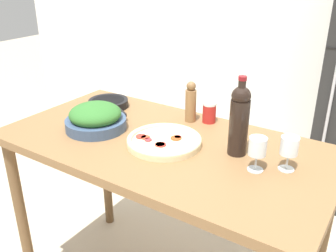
# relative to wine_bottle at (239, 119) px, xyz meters

# --- Properties ---
(wall_back) EXTENTS (6.40, 0.08, 2.60)m
(wall_back) POSITION_rel_wine_bottle_xyz_m (-0.32, 1.85, 0.20)
(wall_back) COLOR silver
(wall_back) RESTS_ON ground_plane
(prep_counter) EXTENTS (1.48, 0.77, 0.94)m
(prep_counter) POSITION_rel_wine_bottle_xyz_m (-0.32, -0.08, -0.27)
(prep_counter) COLOR brown
(prep_counter) RESTS_ON ground_plane
(wine_bottle) EXTENTS (0.08, 0.08, 0.33)m
(wine_bottle) POSITION_rel_wine_bottle_xyz_m (0.00, 0.00, 0.00)
(wine_bottle) COLOR black
(wine_bottle) RESTS_ON prep_counter
(wine_glass_near) EXTENTS (0.07, 0.07, 0.14)m
(wine_glass_near) POSITION_rel_wine_bottle_xyz_m (0.12, -0.09, -0.06)
(wine_glass_near) COLOR silver
(wine_glass_near) RESTS_ON prep_counter
(wine_glass_far) EXTENTS (0.07, 0.07, 0.14)m
(wine_glass_far) POSITION_rel_wine_bottle_xyz_m (0.21, -0.02, -0.06)
(wine_glass_far) COLOR silver
(wine_glass_far) RESTS_ON prep_counter
(pepper_mill) EXTENTS (0.05, 0.05, 0.20)m
(pepper_mill) POSITION_rel_wine_bottle_xyz_m (-0.33, 0.19, -0.06)
(pepper_mill) COLOR olive
(pepper_mill) RESTS_ON prep_counter
(salad_bowl) EXTENTS (0.29, 0.29, 0.13)m
(salad_bowl) POSITION_rel_wine_bottle_xyz_m (-0.66, -0.14, -0.10)
(salad_bowl) COLOR #384C6B
(salad_bowl) RESTS_ON prep_counter
(homemade_pizza) EXTENTS (0.33, 0.33, 0.03)m
(homemade_pizza) POSITION_rel_wine_bottle_xyz_m (-0.30, -0.10, -0.14)
(homemade_pizza) COLOR beige
(homemade_pizza) RESTS_ON prep_counter
(salt_canister) EXTENTS (0.07, 0.07, 0.10)m
(salt_canister) POSITION_rel_wine_bottle_xyz_m (-0.25, 0.23, -0.10)
(salt_canister) COLOR #B2231E
(salt_canister) RESTS_ON prep_counter
(cast_iron_skillet) EXTENTS (0.32, 0.23, 0.04)m
(cast_iron_skillet) POSITION_rel_wine_bottle_xyz_m (-0.80, 0.11, -0.13)
(cast_iron_skillet) COLOR black
(cast_iron_skillet) RESTS_ON prep_counter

